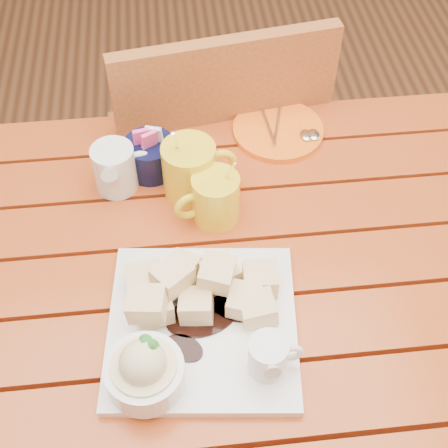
{
  "coord_description": "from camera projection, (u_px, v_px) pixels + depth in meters",
  "views": [
    {
      "loc": [
        -0.01,
        -0.58,
        1.57
      ],
      "look_at": [
        0.06,
        0.04,
        0.82
      ],
      "focal_mm": 50.0,
      "sensor_mm": 36.0,
      "label": 1
    }
  ],
  "objects": [
    {
      "name": "coffee_mug_right",
      "position": [
        191.0,
        169.0,
        1.07
      ],
      "size": [
        0.13,
        0.09,
        0.16
      ],
      "rotation": [
        0.0,
        0.0,
        0.16
      ],
      "color": "yellow",
      "rests_on": "table"
    },
    {
      "name": "coffee_mug_left",
      "position": [
        214.0,
        198.0,
        1.04
      ],
      "size": [
        0.11,
        0.08,
        0.13
      ],
      "rotation": [
        0.0,
        0.0,
        0.3
      ],
      "color": "yellow",
      "rests_on": "table"
    },
    {
      "name": "chair_far",
      "position": [
        214.0,
        161.0,
        1.49
      ],
      "size": [
        0.5,
        0.5,
        0.93
      ],
      "rotation": [
        0.0,
        0.0,
        3.3
      ],
      "color": "brown",
      "rests_on": "ground"
    },
    {
      "name": "orange_saucer",
      "position": [
        279.0,
        130.0,
        1.2
      ],
      "size": [
        0.18,
        0.18,
        0.02
      ],
      "rotation": [
        0.0,
        0.0,
        -0.12
      ],
      "color": "orange",
      "rests_on": "table"
    },
    {
      "name": "cream_pitcher",
      "position": [
        116.0,
        168.0,
        1.08
      ],
      "size": [
        0.11,
        0.09,
        0.09
      ],
      "rotation": [
        0.0,
        0.0,
        0.17
      ],
      "color": "white",
      "rests_on": "table"
    },
    {
      "name": "ground",
      "position": [
        204.0,
        444.0,
        1.58
      ],
      "size": [
        5.0,
        5.0,
        0.0
      ],
      "primitive_type": "plane",
      "color": "#4E2916",
      "rests_on": "ground"
    },
    {
      "name": "sugar_caddy",
      "position": [
        150.0,
        156.0,
        1.12
      ],
      "size": [
        0.09,
        0.09,
        0.1
      ],
      "color": "black",
      "rests_on": "table"
    },
    {
      "name": "dessert_plate",
      "position": [
        190.0,
        328.0,
        0.9
      ],
      "size": [
        0.31,
        0.31,
        0.11
      ],
      "rotation": [
        0.0,
        0.0,
        -0.11
      ],
      "color": "white",
      "rests_on": "table"
    },
    {
      "name": "table",
      "position": [
        194.0,
        308.0,
        1.08
      ],
      "size": [
        1.2,
        0.79,
        0.75
      ],
      "color": "#A43915",
      "rests_on": "ground"
    }
  ]
}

